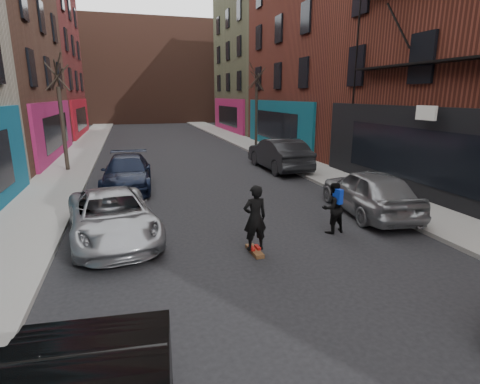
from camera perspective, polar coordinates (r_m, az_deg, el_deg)
sidewalk_left at (r=33.31m, az=-22.07°, el=6.91°), size 2.50×84.00×0.13m
sidewalk_right at (r=34.41m, az=-0.73°, el=8.18°), size 2.50×84.00×0.13m
buildings_right at (r=25.43m, az=26.46°, el=22.44°), size 12.00×56.00×16.00m
building_far at (r=59.08m, az=-14.12°, el=17.18°), size 40.00×10.00×14.00m
tree_left_far at (r=21.18m, az=-25.69°, el=11.76°), size 2.00×2.00×6.50m
tree_right_far at (r=28.45m, az=2.52°, el=13.82°), size 2.00×2.00×6.80m
parked_left_far at (r=10.95m, az=-18.88°, el=-3.49°), size 2.83×5.01×1.32m
parked_left_end at (r=16.64m, az=-16.83°, el=2.84°), size 2.22×4.93×1.40m
parked_right_far at (r=13.27m, az=19.09°, el=0.09°), size 2.41×4.74×1.55m
parked_right_end at (r=20.18m, az=5.92°, el=5.78°), size 1.87×5.15×1.69m
skateboard at (r=9.66m, az=2.23°, el=-8.98°), size 0.26×0.81×0.10m
skateboarder at (r=9.34m, az=2.29°, el=-3.96°), size 0.63×0.43×1.68m
pedestrian at (r=11.12m, az=13.98°, el=-2.33°), size 0.81×0.67×1.49m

